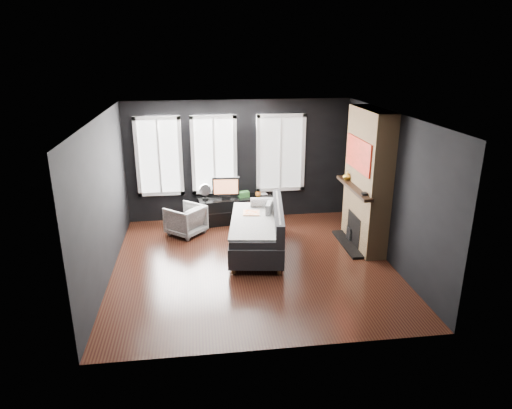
{
  "coord_description": "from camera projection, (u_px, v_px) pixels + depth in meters",
  "views": [
    {
      "loc": [
        -0.94,
        -7.47,
        3.75
      ],
      "look_at": [
        0.1,
        0.3,
        1.05
      ],
      "focal_mm": 32.0,
      "sensor_mm": 36.0,
      "label": 1
    }
  ],
  "objects": [
    {
      "name": "storage_box",
      "position": [
        244.0,
        194.0,
        10.24
      ],
      "size": [
        0.26,
        0.19,
        0.13
      ],
      "primitive_type": "cube",
      "rotation": [
        0.0,
        0.0,
        0.19
      ],
      "color": "#347A32",
      "rests_on": "media_console"
    },
    {
      "name": "armchair",
      "position": [
        186.0,
        219.0,
        9.59
      ],
      "size": [
        0.92,
        0.93,
        0.7
      ],
      "primitive_type": "imported",
      "rotation": [
        0.0,
        0.0,
        -2.3
      ],
      "color": "silver",
      "rests_on": "floor"
    },
    {
      "name": "desk_fan",
      "position": [
        205.0,
        192.0,
        10.02
      ],
      "size": [
        0.29,
        0.29,
        0.37
      ],
      "primitive_type": null,
      "rotation": [
        0.0,
        0.0,
        0.14
      ],
      "color": "#9D9D9D",
      "rests_on": "media_console"
    },
    {
      "name": "fireplace",
      "position": [
        367.0,
        180.0,
        8.75
      ],
      "size": [
        0.7,
        1.62,
        2.7
      ],
      "primitive_type": null,
      "color": "#93724C",
      "rests_on": "floor"
    },
    {
      "name": "sofa",
      "position": [
        257.0,
        228.0,
        8.77
      ],
      "size": [
        1.38,
        2.3,
        0.93
      ],
      "primitive_type": null,
      "rotation": [
        0.0,
        0.0,
        -0.14
      ],
      "color": "#27272A",
      "rests_on": "floor"
    },
    {
      "name": "stripe_pillow",
      "position": [
        269.0,
        212.0,
        9.03
      ],
      "size": [
        0.19,
        0.39,
        0.38
      ],
      "primitive_type": "cube",
      "rotation": [
        0.0,
        0.0,
        -0.3
      ],
      "color": "gray",
      "rests_on": "sofa"
    },
    {
      "name": "floor",
      "position": [
        253.0,
        264.0,
        8.34
      ],
      "size": [
        5.0,
        5.0,
        0.0
      ],
      "primitive_type": "plane",
      "color": "black",
      "rests_on": "ground"
    },
    {
      "name": "wall_left",
      "position": [
        104.0,
        200.0,
        7.59
      ],
      "size": [
        0.02,
        5.0,
        2.7
      ],
      "primitive_type": "cube",
      "color": "black",
      "rests_on": "ground"
    },
    {
      "name": "media_console",
      "position": [
        236.0,
        209.0,
        10.34
      ],
      "size": [
        1.72,
        0.75,
        0.57
      ],
      "primitive_type": null,
      "rotation": [
        0.0,
        0.0,
        0.14
      ],
      "color": "black",
      "rests_on": "floor"
    },
    {
      "name": "windows",
      "position": [
        218.0,
        115.0,
        9.82
      ],
      "size": [
        4.0,
        0.16,
        1.76
      ],
      "primitive_type": null,
      "color": "white",
      "rests_on": "wall_back"
    },
    {
      "name": "mantel_vase",
      "position": [
        347.0,
        176.0,
        9.15
      ],
      "size": [
        0.23,
        0.23,
        0.17
      ],
      "primitive_type": "imported",
      "rotation": [
        0.0,
        0.0,
        0.35
      ],
      "color": "yellow",
      "rests_on": "fireplace"
    },
    {
      "name": "mantel_clock",
      "position": [
        365.0,
        194.0,
        8.24
      ],
      "size": [
        0.17,
        0.17,
        0.04
      ],
      "primitive_type": "cylinder",
      "rotation": [
        0.0,
        0.0,
        -0.32
      ],
      "color": "black",
      "rests_on": "fireplace"
    },
    {
      "name": "mug",
      "position": [
        258.0,
        194.0,
        10.27
      ],
      "size": [
        0.15,
        0.13,
        0.13
      ],
      "primitive_type": "imported",
      "rotation": [
        0.0,
        0.0,
        -0.2
      ],
      "color": "orange",
      "rests_on": "media_console"
    },
    {
      "name": "monitor",
      "position": [
        226.0,
        186.0,
        10.08
      ],
      "size": [
        0.62,
        0.17,
        0.55
      ],
      "primitive_type": null,
      "rotation": [
        0.0,
        0.0,
        -0.06
      ],
      "color": "black",
      "rests_on": "media_console"
    },
    {
      "name": "wall_back",
      "position": [
        239.0,
        161.0,
        10.25
      ],
      "size": [
        5.0,
        0.02,
        2.7
      ],
      "primitive_type": "cube",
      "color": "black",
      "rests_on": "ground"
    },
    {
      "name": "wall_right",
      "position": [
        390.0,
        188.0,
        8.22
      ],
      "size": [
        0.02,
        5.0,
        2.7
      ],
      "primitive_type": "cube",
      "color": "black",
      "rests_on": "ground"
    },
    {
      "name": "book",
      "position": [
        260.0,
        190.0,
        10.41
      ],
      "size": [
        0.15,
        0.05,
        0.21
      ],
      "primitive_type": "imported",
      "rotation": [
        0.0,
        0.0,
        0.2
      ],
      "color": "tan",
      "rests_on": "media_console"
    },
    {
      "name": "ceiling",
      "position": [
        252.0,
        116.0,
        7.46
      ],
      "size": [
        5.0,
        5.0,
        0.0
      ],
      "primitive_type": "plane",
      "color": "white",
      "rests_on": "ground"
    }
  ]
}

